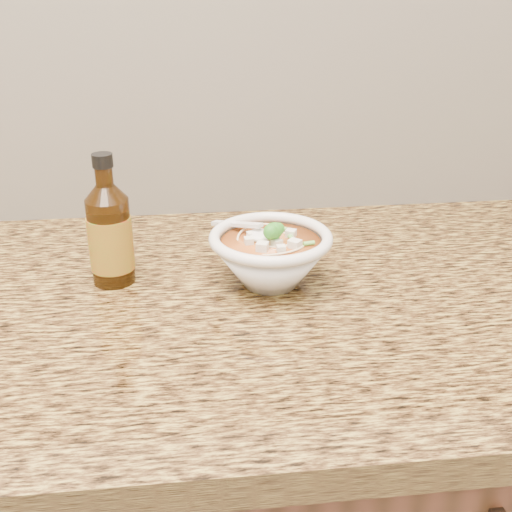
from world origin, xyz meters
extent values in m
cube|color=beige|center=(0.00, 1.99, 1.15)|extent=(4.00, 0.02, 0.50)
cube|color=olive|center=(0.00, 1.68, 0.88)|extent=(4.00, 0.68, 0.04)
cylinder|color=silver|center=(0.32, 1.70, 0.90)|extent=(0.07, 0.07, 0.01)
torus|color=silver|center=(0.32, 1.70, 0.97)|extent=(0.17, 0.17, 0.02)
torus|color=beige|center=(0.32, 1.71, 0.96)|extent=(0.09, 0.09, 0.00)
torus|color=beige|center=(0.33, 1.70, 0.96)|extent=(0.08, 0.08, 0.00)
torus|color=beige|center=(0.32, 1.69, 0.96)|extent=(0.10, 0.10, 0.00)
torus|color=beige|center=(0.31, 1.68, 0.96)|extent=(0.07, 0.07, 0.00)
torus|color=beige|center=(0.32, 1.69, 0.96)|extent=(0.08, 0.08, 0.00)
torus|color=beige|center=(0.32, 1.71, 0.96)|extent=(0.07, 0.07, 0.00)
torus|color=beige|center=(0.33, 1.69, 0.96)|extent=(0.06, 0.06, 0.00)
torus|color=beige|center=(0.34, 1.70, 0.95)|extent=(0.09, 0.09, 0.00)
torus|color=beige|center=(0.31, 1.71, 0.95)|extent=(0.12, 0.12, 0.00)
cube|color=silver|center=(0.32, 1.68, 0.97)|extent=(0.01, 0.01, 0.01)
cube|color=silver|center=(0.35, 1.65, 0.97)|extent=(0.02, 0.02, 0.01)
cube|color=silver|center=(0.34, 1.74, 0.97)|extent=(0.02, 0.02, 0.01)
cube|color=silver|center=(0.30, 1.68, 0.97)|extent=(0.02, 0.02, 0.01)
cube|color=silver|center=(0.36, 1.70, 0.97)|extent=(0.02, 0.02, 0.01)
cube|color=silver|center=(0.34, 1.69, 0.97)|extent=(0.02, 0.02, 0.01)
cube|color=silver|center=(0.34, 1.70, 0.97)|extent=(0.02, 0.02, 0.01)
cube|color=silver|center=(0.36, 1.69, 0.97)|extent=(0.02, 0.02, 0.01)
ellipsoid|color=#196014|center=(0.33, 1.69, 0.98)|extent=(0.03, 0.03, 0.03)
cylinder|color=#69C04A|center=(0.29, 1.69, 0.97)|extent=(0.02, 0.01, 0.01)
cylinder|color=#69C04A|center=(0.37, 1.69, 0.97)|extent=(0.01, 0.02, 0.01)
cylinder|color=#69C04A|center=(0.31, 1.73, 0.97)|extent=(0.02, 0.02, 0.01)
cylinder|color=#69C04A|center=(0.29, 1.67, 0.97)|extent=(0.01, 0.02, 0.01)
cylinder|color=#69C04A|center=(0.35, 1.69, 0.97)|extent=(0.01, 0.02, 0.01)
ellipsoid|color=silver|center=(0.31, 1.71, 0.97)|extent=(0.04, 0.04, 0.01)
cube|color=silver|center=(0.28, 1.74, 0.97)|extent=(0.07, 0.07, 0.02)
cylinder|color=#3E2208|center=(0.11, 1.73, 0.96)|extent=(0.06, 0.06, 0.12)
cylinder|color=#3E2208|center=(0.11, 1.73, 1.05)|extent=(0.03, 0.03, 0.03)
cylinder|color=black|center=(0.11, 1.73, 1.07)|extent=(0.03, 0.03, 0.02)
cylinder|color=red|center=(0.11, 1.73, 0.96)|extent=(0.07, 0.07, 0.07)
camera|label=1|loc=(0.21, 0.91, 1.31)|focal=45.00mm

